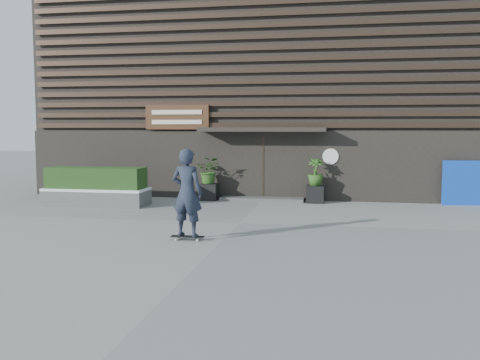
% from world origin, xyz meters
% --- Properties ---
extents(ground, '(80.00, 80.00, 0.00)m').
position_xyz_m(ground, '(0.00, 0.00, 0.00)').
color(ground, gray).
rests_on(ground, ground).
extents(entrance_step, '(3.00, 0.80, 0.12)m').
position_xyz_m(entrance_step, '(0.00, 4.60, 0.06)').
color(entrance_step, '#484846').
rests_on(entrance_step, ground).
extents(planter_pot_left, '(0.60, 0.60, 0.60)m').
position_xyz_m(planter_pot_left, '(-1.90, 4.40, 0.30)').
color(planter_pot_left, black).
rests_on(planter_pot_left, ground).
extents(bamboo_left, '(0.86, 0.75, 0.96)m').
position_xyz_m(bamboo_left, '(-1.90, 4.40, 1.08)').
color(bamboo_left, '#2D591E').
rests_on(bamboo_left, planter_pot_left).
extents(planter_pot_right, '(0.60, 0.60, 0.60)m').
position_xyz_m(planter_pot_right, '(1.90, 4.40, 0.30)').
color(planter_pot_right, black).
rests_on(planter_pot_right, ground).
extents(bamboo_right, '(0.54, 0.54, 0.96)m').
position_xyz_m(bamboo_right, '(1.90, 4.40, 1.08)').
color(bamboo_right, '#2D591E').
rests_on(bamboo_right, planter_pot_right).
extents(raised_bed, '(3.50, 1.20, 0.50)m').
position_xyz_m(raised_bed, '(-5.40, 2.57, 0.25)').
color(raised_bed, '#4F4F4D').
rests_on(raised_bed, ground).
extents(snow_layer, '(3.50, 1.20, 0.08)m').
position_xyz_m(snow_layer, '(-5.40, 2.57, 0.54)').
color(snow_layer, white).
rests_on(snow_layer, raised_bed).
extents(hedge, '(3.30, 1.00, 0.70)m').
position_xyz_m(hedge, '(-5.40, 2.57, 0.93)').
color(hedge, '#1D3C15').
rests_on(hedge, snow_layer).
extents(blue_tarp, '(1.62, 0.28, 1.51)m').
position_xyz_m(blue_tarp, '(6.96, 4.70, 0.76)').
color(blue_tarp, '#0D39B1').
rests_on(blue_tarp, ground).
extents(building, '(18.00, 11.00, 8.00)m').
position_xyz_m(building, '(-0.00, 9.96, 3.99)').
color(building, black).
rests_on(building, ground).
extents(skateboarder, '(0.82, 0.61, 2.14)m').
position_xyz_m(skateboarder, '(-0.81, -2.40, 1.11)').
color(skateboarder, black).
rests_on(skateboarder, ground).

